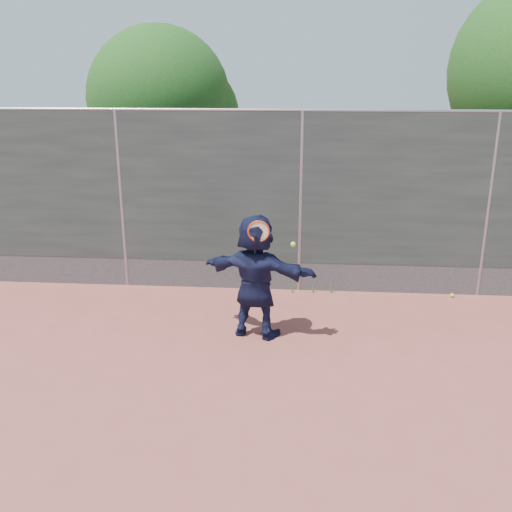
{
  "coord_description": "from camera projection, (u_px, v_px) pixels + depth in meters",
  "views": [
    {
      "loc": [
        -0.01,
        -5.68,
        3.57
      ],
      "look_at": [
        -0.59,
        1.7,
        1.18
      ],
      "focal_mm": 40.0,
      "sensor_mm": 36.0,
      "label": 1
    }
  ],
  "objects": [
    {
      "name": "ground",
      "position": [
        296.0,
        401.0,
        6.49
      ],
      "size": [
        80.0,
        80.0,
        0.0
      ],
      "primitive_type": "plane",
      "color": "#9E4C42",
      "rests_on": "ground"
    },
    {
      "name": "fence",
      "position": [
        301.0,
        199.0,
        9.32
      ],
      "size": [
        20.0,
        0.06,
        3.03
      ],
      "color": "#38423D",
      "rests_on": "ground"
    },
    {
      "name": "ball_ground",
      "position": [
        452.0,
        295.0,
        9.46
      ],
      "size": [
        0.07,
        0.07,
        0.07
      ],
      "primitive_type": "sphere",
      "color": "#B0E933",
      "rests_on": "ground"
    },
    {
      "name": "tree_left",
      "position": [
        167.0,
        103.0,
        12.0
      ],
      "size": [
        3.15,
        3.0,
        4.53
      ],
      "color": "#382314",
      "rests_on": "ground"
    },
    {
      "name": "player",
      "position": [
        256.0,
        276.0,
        7.87
      ],
      "size": [
        1.72,
        0.95,
        1.76
      ],
      "primitive_type": "imported",
      "rotation": [
        0.0,
        0.0,
        2.86
      ],
      "color": "#141938",
      "rests_on": "ground"
    },
    {
      "name": "swing_action",
      "position": [
        262.0,
        234.0,
        7.46
      ],
      "size": [
        0.64,
        0.22,
        0.51
      ],
      "color": "#C34012",
      "rests_on": "ground"
    },
    {
      "name": "weed_clump",
      "position": [
        316.0,
        285.0,
        9.63
      ],
      "size": [
        0.68,
        0.07,
        0.3
      ],
      "color": "#387226",
      "rests_on": "ground"
    }
  ]
}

